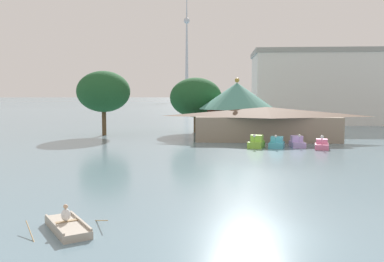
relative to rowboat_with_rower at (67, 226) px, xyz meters
name	(u,v)px	position (x,y,z in m)	size (l,w,h in m)	color
ground_plane	(260,232)	(8.85, 0.38, -0.22)	(2000.00, 2000.00, 0.00)	slate
rowboat_with_rower	(67,226)	(0.00, 0.00, 0.00)	(3.80, 3.61, 1.27)	#ADA393
pedal_boat_lime	(256,143)	(11.27, 31.08, 0.37)	(2.27, 2.93, 1.66)	#8CCC3F
pedal_boat_cyan	(277,143)	(13.68, 31.16, 0.30)	(2.20, 2.86, 1.62)	#4CB7CC
pedal_boat_lavender	(297,142)	(16.23, 32.13, 0.31)	(1.59, 2.94, 1.64)	#B299D8
pedal_boat_pink	(322,145)	(18.75, 30.46, 0.24)	(2.10, 3.08, 1.70)	pink
boathouse	(266,123)	(13.30, 39.21, 2.18)	(20.66, 7.93, 4.58)	gray
green_roof_pavilion	(237,106)	(9.47, 44.96, 4.33)	(11.49, 11.49, 8.79)	brown
shoreline_tree_tall_left	(104,92)	(-10.97, 44.68, 6.51)	(8.17, 8.17, 9.90)	brown
shoreline_tree_mid	(196,98)	(2.92, 50.39, 5.57)	(8.58, 8.58, 9.08)	brown
background_building_block	(332,87)	(31.33, 74.90, 7.69)	(34.47, 15.91, 15.78)	silver
distant_broadcast_tower	(187,35)	(-25.86, 385.01, 63.64)	(5.72, 5.72, 160.44)	#B7BCC6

